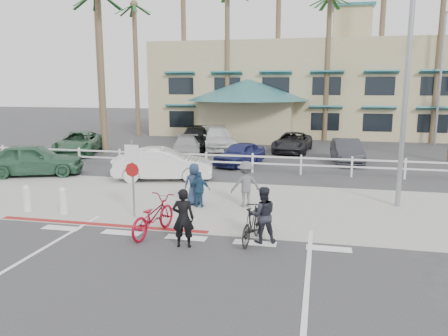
% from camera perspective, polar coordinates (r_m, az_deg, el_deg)
% --- Properties ---
extents(ground, '(140.00, 140.00, 0.00)m').
position_cam_1_polar(ground, '(12.23, -5.82, -10.04)').
color(ground, '#333335').
extents(bike_path, '(12.00, 16.00, 0.01)m').
position_cam_1_polar(bike_path, '(10.49, -9.33, -13.73)').
color(bike_path, '#333335').
rests_on(bike_path, ground).
extents(sidewalk_plaza, '(22.00, 7.00, 0.01)m').
position_cam_1_polar(sidewalk_plaza, '(16.35, -0.88, -4.60)').
color(sidewalk_plaza, gray).
rests_on(sidewalk_plaza, ground).
extents(cross_street, '(40.00, 5.00, 0.01)m').
position_cam_1_polar(cross_street, '(20.15, 1.74, -1.68)').
color(cross_street, '#333335').
rests_on(cross_street, ground).
extents(parking_lot, '(50.00, 16.00, 0.01)m').
position_cam_1_polar(parking_lot, '(29.39, 5.20, 2.20)').
color(parking_lot, '#333335').
rests_on(parking_lot, ground).
extents(curb_red, '(7.00, 0.25, 0.02)m').
position_cam_1_polar(curb_red, '(14.41, -15.79, -7.12)').
color(curb_red, maroon).
rests_on(curb_red, ground).
extents(rail_fence, '(29.40, 0.16, 1.00)m').
position_cam_1_polar(rail_fence, '(21.91, 4.01, 0.62)').
color(rail_fence, silver).
rests_on(rail_fence, ground).
extents(building, '(28.00, 16.00, 11.30)m').
position_cam_1_polar(building, '(41.90, 10.44, 12.33)').
color(building, tan).
rests_on(building, ground).
extents(sign_post, '(0.50, 0.10, 2.90)m').
position_cam_1_polar(sign_post, '(14.62, -11.81, -0.85)').
color(sign_post, gray).
rests_on(sign_post, ground).
extents(bollard_0, '(0.26, 0.26, 0.95)m').
position_cam_1_polar(bollard_0, '(15.84, -20.28, -4.02)').
color(bollard_0, silver).
rests_on(bollard_0, ground).
extents(bollard_1, '(0.26, 0.26, 0.95)m').
position_cam_1_polar(bollard_1, '(16.63, -24.35, -3.64)').
color(bollard_1, silver).
rests_on(bollard_1, ground).
extents(streetlight_0, '(0.60, 2.00, 9.00)m').
position_cam_1_polar(streetlight_0, '(16.59, 22.76, 10.51)').
color(streetlight_0, gray).
rests_on(streetlight_0, ground).
extents(streetlight_1, '(0.60, 2.00, 9.50)m').
position_cam_1_polar(streetlight_1, '(35.83, 26.39, 10.29)').
color(streetlight_1, gray).
rests_on(streetlight_1, ground).
extents(palm_0, '(4.00, 4.00, 15.00)m').
position_cam_1_polar(palm_0, '(41.87, -16.10, 14.64)').
color(palm_0, '#183F1D').
rests_on(palm_0, ground).
extents(palm_1, '(4.00, 4.00, 13.00)m').
position_cam_1_polar(palm_1, '(39.17, -11.44, 13.67)').
color(palm_1, '#183F1D').
rests_on(palm_1, ground).
extents(palm_2, '(4.00, 4.00, 16.00)m').
position_cam_1_polar(palm_2, '(38.81, -5.27, 16.08)').
color(palm_2, '#183F1D').
rests_on(palm_2, ground).
extents(palm_3, '(4.00, 4.00, 14.00)m').
position_cam_1_polar(palm_3, '(36.75, 0.43, 14.87)').
color(palm_3, '#183F1D').
rests_on(palm_3, ground).
extents(palm_4, '(4.00, 4.00, 15.00)m').
position_cam_1_polar(palm_4, '(37.16, 7.04, 15.52)').
color(palm_4, '#183F1D').
rests_on(palm_4, ground).
extents(palm_5, '(4.00, 4.00, 13.00)m').
position_cam_1_polar(palm_5, '(35.91, 13.39, 13.89)').
color(palm_5, '#183F1D').
rests_on(palm_5, ground).
extents(palm_6, '(4.00, 4.00, 17.00)m').
position_cam_1_polar(palm_6, '(37.33, 19.92, 16.50)').
color(palm_6, '#183F1D').
rests_on(palm_6, ground).
extents(palm_7, '(4.00, 4.00, 14.00)m').
position_cam_1_polar(palm_7, '(36.90, 26.32, 13.78)').
color(palm_7, '#183F1D').
rests_on(palm_7, ground).
extents(palm_10, '(4.00, 4.00, 12.00)m').
position_cam_1_polar(palm_10, '(29.27, -15.81, 13.59)').
color(palm_10, '#183F1D').
rests_on(palm_10, ground).
extents(bike_red, '(1.15, 2.26, 1.13)m').
position_cam_1_polar(bike_red, '(13.01, -9.26, -6.21)').
color(bike_red, maroon).
rests_on(bike_red, ground).
extents(rider_red, '(0.65, 0.47, 1.63)m').
position_cam_1_polar(rider_red, '(11.86, -5.35, -6.53)').
color(rider_red, black).
rests_on(rider_red, ground).
extents(bike_black, '(0.74, 1.82, 1.06)m').
position_cam_1_polar(bike_black, '(12.28, 3.68, -7.29)').
color(bike_black, black).
rests_on(bike_black, ground).
extents(rider_black, '(0.92, 0.81, 1.60)m').
position_cam_1_polar(rider_black, '(12.19, 5.06, -6.12)').
color(rider_black, black).
rests_on(rider_black, ground).
extents(pedestrian_a, '(1.24, 1.01, 1.66)m').
position_cam_1_polar(pedestrian_a, '(15.74, 2.84, -2.11)').
color(pedestrian_a, '#56575B').
rests_on(pedestrian_a, ground).
extents(pedestrian_child, '(0.80, 0.40, 1.31)m').
position_cam_1_polar(pedestrian_child, '(15.66, -3.22, -2.85)').
color(pedestrian_child, navy).
rests_on(pedestrian_child, ground).
extents(pedestrian_b, '(0.90, 0.77, 1.55)m').
position_cam_1_polar(pedestrian_b, '(16.00, -3.88, -2.12)').
color(pedestrian_b, '#1F2E49').
rests_on(pedestrian_b, ground).
extents(car_white_sedan, '(4.78, 2.59, 1.49)m').
position_cam_1_polar(car_white_sedan, '(20.39, -7.95, 0.50)').
color(car_white_sedan, silver).
rests_on(car_white_sedan, ground).
extents(car_red_compact, '(4.96, 3.40, 1.57)m').
position_cam_1_polar(car_red_compact, '(23.17, -23.60, 1.02)').
color(car_red_compact, '#2E583F').
rests_on(car_red_compact, ground).
extents(lot_car_0, '(3.80, 5.62, 1.43)m').
position_cam_1_polar(lot_car_0, '(29.54, -18.42, 3.13)').
color(lot_car_0, '#2B5637').
rests_on(lot_car_0, ground).
extents(lot_car_1, '(2.74, 4.47, 1.21)m').
position_cam_1_polar(lot_car_1, '(27.13, -4.98, 2.78)').
color(lot_car_1, '#949496').
rests_on(lot_car_1, ground).
extents(lot_car_2, '(2.74, 4.02, 1.27)m').
position_cam_1_polar(lot_car_2, '(24.03, 2.09, 1.87)').
color(lot_car_2, navy).
rests_on(lot_car_2, ground).
extents(lot_car_3, '(1.81, 4.19, 1.34)m').
position_cam_1_polar(lot_car_3, '(25.75, 15.74, 2.14)').
color(lot_car_3, '#2B2D32').
rests_on(lot_car_3, ground).
extents(lot_car_4, '(3.36, 5.41, 1.46)m').
position_cam_1_polar(lot_car_4, '(30.53, -3.70, 3.92)').
color(lot_car_4, black).
rests_on(lot_car_4, ground).
extents(lot_car_5, '(2.59, 4.85, 1.29)m').
position_cam_1_polar(lot_car_5, '(29.18, 8.93, 3.33)').
color(lot_car_5, black).
rests_on(lot_car_5, ground).
extents(lot_car_6, '(3.64, 5.48, 1.48)m').
position_cam_1_polar(lot_car_6, '(30.22, -0.84, 3.88)').
color(lot_car_6, silver).
rests_on(lot_car_6, ground).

